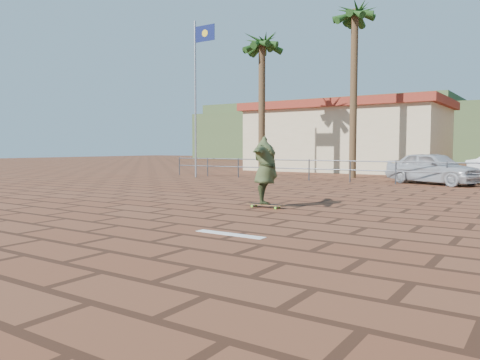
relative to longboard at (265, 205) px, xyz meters
The scene contains 11 objects.
ground 2.42m from the longboard, 74.39° to the right, with size 120.00×120.00×0.00m, color brown.
paint_stripe 3.78m from the longboard, 69.06° to the right, with size 1.40×0.22×0.01m, color white.
guardrail 9.71m from the longboard, 86.15° to the left, with size 24.06×0.06×1.00m.
flagpole 13.45m from the longboard, 136.77° to the left, with size 1.30×0.10×8.00m.
palm_far_left 14.74m from the longboard, 121.52° to the left, with size 2.40×2.40×8.25m.
palm_left 15.10m from the longboard, 100.50° to the left, with size 2.40×2.40×9.45m.
building_west 20.50m from the longboard, 105.21° to the left, with size 12.60×7.60×4.50m.
hill_back 57.89m from the longboard, 111.69° to the left, with size 35.00×14.00×8.00m, color #384C28.
longboard is the anchor object (origin of this frame).
skateboarder 0.89m from the longboard, 90.00° to the right, with size 2.14×0.58×1.74m, color #3A4525.
car_silver 10.86m from the longboard, 79.70° to the left, with size 1.62×4.02×1.37m, color #B1B3B8.
Camera 1 is at (5.45, -7.99, 1.56)m, focal length 35.00 mm.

